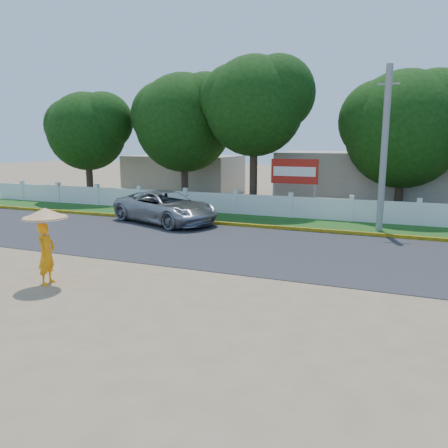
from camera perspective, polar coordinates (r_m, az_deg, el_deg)
name	(u,v)px	position (r m, az deg, el deg)	size (l,w,h in m)	color
ground	(198,282)	(12.31, -3.48, -7.58)	(120.00, 120.00, 0.00)	#9E8460
road	(249,246)	(16.33, 3.25, -2.92)	(60.00, 7.00, 0.02)	#38383A
grass_verge	(283,222)	(21.27, 7.75, 0.23)	(60.00, 3.50, 0.03)	#2D601E
curb	(274,227)	(19.64, 6.55, -0.43)	(40.00, 0.18, 0.16)	yellow
fence	(291,207)	(22.57, 8.69, 2.19)	(40.00, 0.10, 1.10)	silver
building_near	(363,178)	(28.72, 17.75, 5.73)	(10.00, 6.00, 3.20)	#B7AD99
building_far	(184,174)	(33.24, -5.20, 6.47)	(8.00, 5.00, 2.80)	#B7AD99
utility_pole	(384,150)	(19.96, 20.19, 9.05)	(0.28, 0.28, 7.00)	gray
vehicle	(166,207)	(21.05, -7.63, 2.20)	(2.55, 5.53, 1.54)	#93959A
monk_with_parasol	(46,235)	(12.74, -22.26, -1.31)	(1.17, 1.17, 2.12)	#FF980D
billboard	(294,174)	(23.48, 9.17, 6.41)	(2.50, 0.13, 2.95)	gray
tree_row	(352,117)	(24.98, 16.34, 13.22)	(33.97, 8.22, 9.27)	#473828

